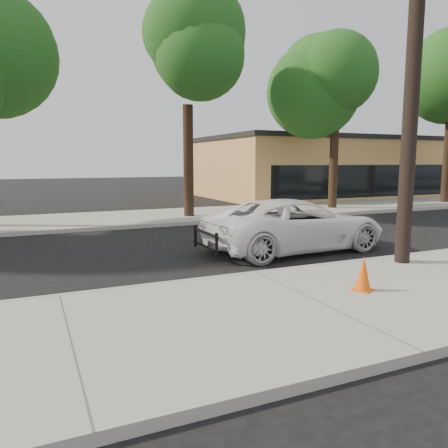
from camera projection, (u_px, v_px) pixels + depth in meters
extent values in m
plane|color=black|center=(218.00, 259.00, 11.35)|extent=(120.00, 120.00, 0.00)
cube|color=gray|center=(317.00, 305.00, 7.46)|extent=(90.00, 4.40, 0.15)
cube|color=gray|center=(140.00, 218.00, 19.02)|extent=(90.00, 5.00, 0.15)
cube|color=#9E9B93|center=(256.00, 275.00, 9.45)|extent=(90.00, 0.12, 0.16)
cube|color=#A27643|center=(331.00, 168.00, 32.01)|extent=(18.00, 10.00, 4.00)
cylinder|color=black|center=(413.00, 65.00, 9.72)|extent=(0.34, 0.34, 9.00)
cylinder|color=black|center=(188.00, 161.00, 18.85)|extent=(0.44, 0.44, 4.75)
sphere|color=#1A4A15|center=(187.00, 65.00, 18.28)|extent=(4.80, 4.80, 4.80)
sphere|color=#1A4A15|center=(206.00, 32.00, 17.93)|extent=(3.84, 3.84, 3.84)
cylinder|color=black|center=(334.00, 165.00, 22.39)|extent=(0.44, 0.44, 4.40)
sphere|color=#1A4A15|center=(336.00, 91.00, 21.87)|extent=(4.35, 4.35, 4.35)
sphere|color=#1A4A15|center=(352.00, 67.00, 21.55)|extent=(3.48, 3.48, 3.48)
cylinder|color=black|center=(447.00, 163.00, 25.44)|extent=(0.44, 0.44, 4.60)
imported|color=white|center=(296.00, 225.00, 12.34)|extent=(5.43, 2.75, 1.47)
cube|color=#E1530B|center=(363.00, 290.00, 8.08)|extent=(0.44, 0.44, 0.02)
cone|color=#E1530B|center=(363.00, 273.00, 8.03)|extent=(0.39, 0.39, 0.65)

